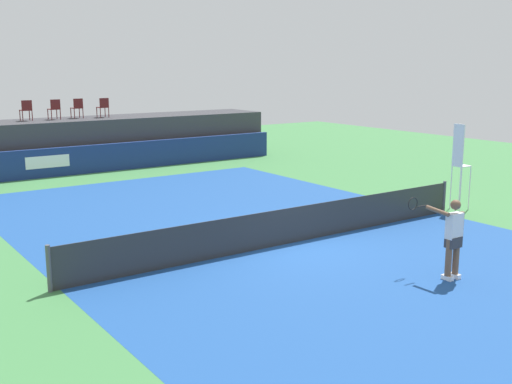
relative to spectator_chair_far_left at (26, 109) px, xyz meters
name	(u,v)px	position (x,y,z in m)	size (l,w,h in m)	color
ground_plane	(227,221)	(2.31, -12.44, -2.69)	(48.00, 48.00, 0.00)	#3D7A42
court_inner	(288,243)	(2.31, -15.44, -2.69)	(12.00, 22.00, 0.00)	#1C478C
sponsor_wall	(97,159)	(2.30, -1.94, -2.09)	(18.00, 0.22, 1.20)	navy
spectator_platform	(82,143)	(2.31, -0.14, -1.59)	(18.00, 2.80, 2.20)	#38383D
spectator_chair_far_left	(26,109)	(0.00, 0.00, 0.00)	(0.45, 0.45, 0.89)	#561919
spectator_chair_left	(54,108)	(1.20, -0.04, 0.00)	(0.48, 0.48, 0.89)	#561919
spectator_chair_center	(77,107)	(2.27, 0.08, 0.00)	(0.46, 0.46, 0.89)	#561919
spectator_chair_right	(103,107)	(3.40, -0.16, 0.00)	(0.46, 0.46, 0.89)	#561919
umpire_chair	(460,161)	(9.18, -15.43, -1.11)	(0.48, 0.48, 2.76)	white
tennis_net	(289,226)	(2.31, -15.44, -2.22)	(12.40, 0.02, 0.95)	#2D2D2D
net_post_near	(49,269)	(-3.89, -15.44, -2.19)	(0.10, 0.10, 1.00)	#4C4C51
net_post_far	(444,197)	(8.51, -15.44, -2.19)	(0.10, 0.10, 1.00)	#4C4C51
tennis_player	(452,236)	(3.52, -19.62, -1.73)	(0.65, 1.14, 1.77)	white
tennis_ball	(254,220)	(2.93, -12.97, -2.66)	(0.07, 0.07, 0.07)	#D8EA33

